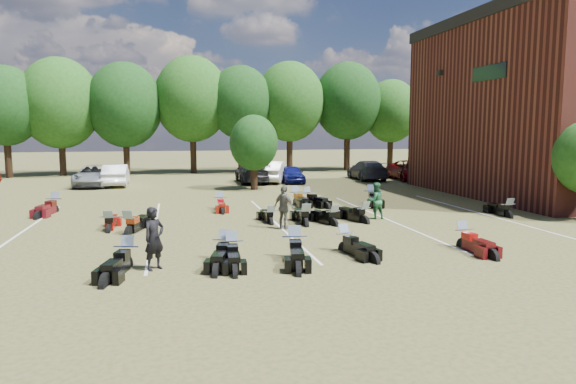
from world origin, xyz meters
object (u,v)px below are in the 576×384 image
object	(u,v)px
motorcycle_0	(127,268)
motorcycle_7	(109,232)
person_green	(375,201)
car_4	(292,174)
motorcycle_14	(55,213)
person_black	(154,238)
motorcycle_3	(232,261)
person_grey	(284,207)

from	to	relation	value
motorcycle_0	motorcycle_7	size ratio (longest dim) A/B	1.09
motorcycle_0	person_green	bearing A→B (deg)	45.10
car_4	motorcycle_14	bearing A→B (deg)	-141.25
car_4	person_black	bearing A→B (deg)	-111.25
motorcycle_0	motorcycle_3	distance (m)	3.04
person_black	person_grey	size ratio (longest dim) A/B	1.02
person_grey	car_4	bearing A→B (deg)	-48.22
car_4	motorcycle_0	size ratio (longest dim) A/B	1.64
car_4	person_grey	xyz separation A→B (m)	(-4.30, -17.42, 0.23)
person_grey	motorcycle_3	size ratio (longest dim) A/B	0.79
person_black	person_grey	bearing A→B (deg)	7.29
person_green	motorcycle_14	xyz separation A→B (m)	(-14.37, 4.99, -0.82)
motorcycle_0	motorcycle_7	xyz separation A→B (m)	(-1.15, 5.67, 0.00)
person_green	motorcycle_0	world-z (taller)	person_green
motorcycle_0	motorcycle_3	xyz separation A→B (m)	(3.04, 0.16, 0.00)
person_green	motorcycle_14	size ratio (longest dim) A/B	0.67
person_green	person_black	bearing A→B (deg)	29.17
car_4	person_grey	bearing A→B (deg)	-102.99
person_grey	motorcycle_3	xyz separation A→B (m)	(-2.61, -4.65, -0.88)
person_black	motorcycle_3	distance (m)	2.46
motorcycle_7	person_black	bearing A→B (deg)	109.16
motorcycle_7	motorcycle_14	bearing A→B (deg)	-59.25
person_grey	motorcycle_14	world-z (taller)	person_grey
car_4	person_grey	size ratio (longest dim) A/B	2.18
person_grey	motorcycle_3	world-z (taller)	person_grey
motorcycle_7	person_grey	bearing A→B (deg)	173.99
person_black	motorcycle_3	xyz separation A→B (m)	(2.25, 0.46, -0.90)
person_black	motorcycle_14	xyz separation A→B (m)	(-5.06, 11.47, -0.90)
motorcycle_14	motorcycle_0	bearing A→B (deg)	-58.07
person_green	person_grey	size ratio (longest dim) A/B	0.93
car_4	person_black	xyz separation A→B (m)	(-9.16, -22.53, 0.25)
motorcycle_7	person_green	bearing A→B (deg)	-176.21
car_4	person_grey	distance (m)	17.94
person_green	motorcycle_3	bearing A→B (deg)	34.79
person_green	motorcycle_14	distance (m)	15.23
motorcycle_3	motorcycle_14	bearing A→B (deg)	127.28
car_4	motorcycle_7	world-z (taller)	car_4
motorcycle_3	motorcycle_14	distance (m)	13.22
person_green	person_grey	xyz separation A→B (m)	(-4.45, -1.37, 0.06)
person_green	motorcycle_3	world-z (taller)	person_green
person_green	motorcycle_7	xyz separation A→B (m)	(-11.24, -0.51, -0.82)
person_black	person_green	distance (m)	11.34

